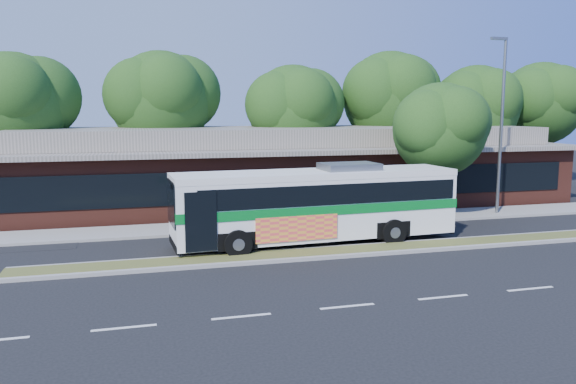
{
  "coord_description": "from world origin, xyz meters",
  "views": [
    {
      "loc": [
        -8.52,
        -19.1,
        5.43
      ],
      "look_at": [
        -2.38,
        3.66,
        2.0
      ],
      "focal_mm": 35.0,
      "sensor_mm": 36.0,
      "label": 1
    }
  ],
  "objects": [
    {
      "name": "median_strip",
      "position": [
        0.0,
        0.6,
        0.07
      ],
      "size": [
        26.0,
        1.1,
        0.15
      ],
      "primitive_type": "cube",
      "color": "#495222",
      "rests_on": "ground"
    },
    {
      "name": "plaza_building",
      "position": [
        0.0,
        12.99,
        2.13
      ],
      "size": [
        33.2,
        11.2,
        4.45
      ],
      "color": "#5B271C",
      "rests_on": "ground"
    },
    {
      "name": "tree_bg_c",
      "position": [
        1.4,
        15.13,
        5.59
      ],
      "size": [
        6.24,
        5.6,
        8.26
      ],
      "color": "black",
      "rests_on": "ground"
    },
    {
      "name": "tree_bg_e",
      "position": [
        14.42,
        15.14,
        5.74
      ],
      "size": [
        6.47,
        5.8,
        8.5
      ],
      "color": "black",
      "rests_on": "ground"
    },
    {
      "name": "tree_bg_a",
      "position": [
        -14.58,
        15.14,
        5.87
      ],
      "size": [
        6.47,
        5.8,
        8.63
      ],
      "color": "black",
      "rests_on": "ground"
    },
    {
      "name": "transit_bus",
      "position": [
        -1.47,
        2.4,
        1.83
      ],
      "size": [
        11.81,
        3.2,
        3.28
      ],
      "rotation": [
        0.0,
        0.0,
        0.06
      ],
      "color": "white",
      "rests_on": "ground"
    },
    {
      "name": "tree_bg_b",
      "position": [
        -6.57,
        16.14,
        6.14
      ],
      "size": [
        6.69,
        6.0,
        9.0
      ],
      "color": "black",
      "rests_on": "ground"
    },
    {
      "name": "sidewalk",
      "position": [
        0.0,
        6.4,
        0.06
      ],
      "size": [
        44.0,
        2.6,
        0.12
      ],
      "primitive_type": "cube",
      "color": "gray",
      "rests_on": "ground"
    },
    {
      "name": "tree_bg_f",
      "position": [
        20.43,
        16.14,
        6.06
      ],
      "size": [
        6.69,
        6.0,
        8.92
      ],
      "color": "black",
      "rests_on": "ground"
    },
    {
      "name": "lamp_post",
      "position": [
        9.56,
        6.0,
        4.9
      ],
      "size": [
        0.93,
        0.18,
        9.07
      ],
      "color": "slate",
      "rests_on": "ground"
    },
    {
      "name": "sidewalk_tree",
      "position": [
        6.33,
        6.0,
        4.61
      ],
      "size": [
        5.15,
        4.62,
        6.81
      ],
      "color": "black",
      "rests_on": "ground"
    },
    {
      "name": "ground",
      "position": [
        0.0,
        0.0,
        0.0
      ],
      "size": [
        120.0,
        120.0,
        0.0
      ],
      "primitive_type": "plane",
      "color": "black",
      "rests_on": "ground"
    },
    {
      "name": "tree_bg_d",
      "position": [
        8.45,
        16.15,
        6.42
      ],
      "size": [
        6.91,
        6.2,
        9.37
      ],
      "color": "black",
      "rests_on": "ground"
    }
  ]
}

